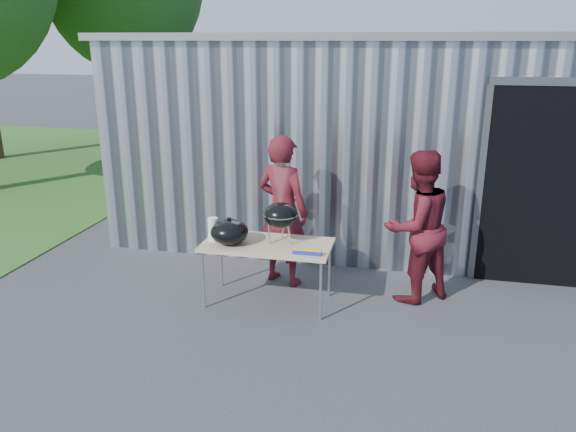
% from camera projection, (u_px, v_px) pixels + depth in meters
% --- Properties ---
extents(ground, '(80.00, 80.00, 0.00)m').
position_uv_depth(ground, '(291.00, 321.00, 6.29)').
color(ground, '#353538').
extents(building, '(8.20, 6.20, 3.10)m').
position_uv_depth(building, '(398.00, 127.00, 9.90)').
color(building, silver).
rests_on(building, ground).
extents(folding_table, '(1.50, 0.75, 0.75)m').
position_uv_depth(folding_table, '(267.00, 246.00, 6.54)').
color(folding_table, tan).
rests_on(folding_table, ground).
extents(kettle_grill, '(0.41, 0.41, 0.93)m').
position_uv_depth(kettle_grill, '(281.00, 207.00, 6.44)').
color(kettle_grill, black).
rests_on(kettle_grill, folding_table).
extents(grill_lid, '(0.44, 0.44, 0.32)m').
position_uv_depth(grill_lid, '(229.00, 232.00, 6.48)').
color(grill_lid, black).
rests_on(grill_lid, folding_table).
extents(paper_towels, '(0.12, 0.12, 0.28)m').
position_uv_depth(paper_towels, '(213.00, 229.00, 6.58)').
color(paper_towels, white).
rests_on(paper_towels, folding_table).
extents(white_tub, '(0.20, 0.15, 0.10)m').
position_uv_depth(white_tub, '(228.00, 230.00, 6.82)').
color(white_tub, white).
rests_on(white_tub, folding_table).
extents(foil_box, '(0.32, 0.05, 0.06)m').
position_uv_depth(foil_box, '(307.00, 252.00, 6.18)').
color(foil_box, '#1B25B4').
rests_on(foil_box, folding_table).
extents(person_cook, '(0.82, 0.68, 1.92)m').
position_uv_depth(person_cook, '(283.00, 211.00, 7.04)').
color(person_cook, '#57141D').
rests_on(person_cook, ground).
extents(person_bystander, '(1.13, 1.10, 1.83)m').
position_uv_depth(person_bystander, '(417.00, 227.00, 6.59)').
color(person_bystander, '#57141D').
rests_on(person_bystander, ground).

